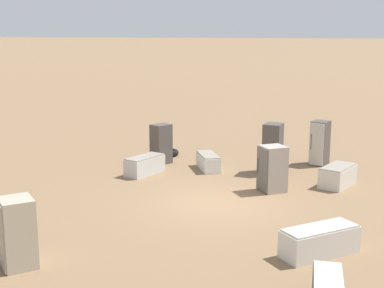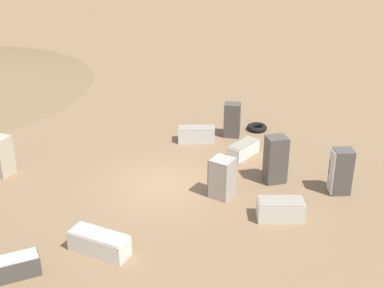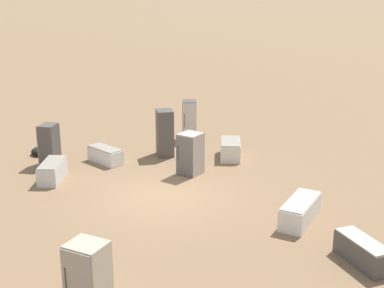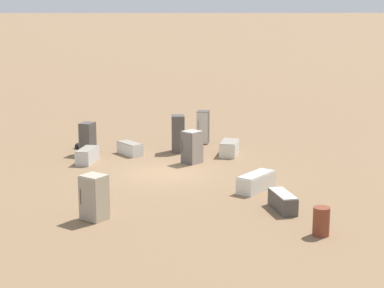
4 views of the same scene
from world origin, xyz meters
name	(u,v)px [view 2 (image 2 of 4)]	position (x,y,z in m)	size (l,w,h in m)	color
ground_plane	(165,185)	(0.00, 0.00, 0.00)	(1000.00, 1000.00, 0.00)	#846647
discarded_fridge_0	(99,243)	(2.72, 3.63, 0.34)	(1.91, 1.73, 0.68)	silver
discarded_fridge_1	(280,209)	(-3.37, 3.12, 0.35)	(1.69, 1.11, 0.69)	beige
discarded_fridge_2	(341,171)	(-6.13, 1.98, 0.87)	(0.83, 0.72, 1.73)	#4C4742
discarded_fridge_3	(11,268)	(5.27, 4.24, 0.32)	(1.69, 0.85, 0.65)	#4C4742
discarded_fridge_4	(0,156)	(6.04, -2.38, 0.79)	(1.04, 1.05, 1.57)	#B2A88E
discarded_fridge_5	(196,134)	(-2.11, -3.63, 0.33)	(1.71, 0.99, 0.67)	silver
discarded_fridge_6	(222,178)	(-1.85, 1.24, 0.76)	(1.06, 1.06, 1.51)	#A89E93
discarded_fridge_7	(243,149)	(-3.68, -1.75, 0.30)	(1.56, 1.37, 0.59)	white
discarded_fridge_8	(232,120)	(-3.82, -3.82, 0.79)	(0.88, 0.83, 1.57)	#4C4742
discarded_fridge_9	(276,159)	(-4.15, 0.63, 0.93)	(0.81, 0.64, 1.85)	#4C4742
scrap_tire	(257,127)	(-5.16, -4.19, 0.12)	(0.93, 0.93, 0.24)	black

